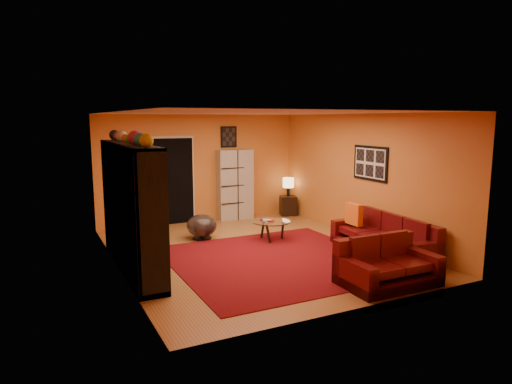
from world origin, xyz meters
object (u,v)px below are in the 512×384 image
entertainment_unit (131,207)px  storage_cabinet (235,184)px  sofa (386,238)px  coffee_table (271,223)px  loveseat (385,265)px  side_table (288,206)px  table_lamp (288,183)px  bowl_chair (202,226)px  tv (133,209)px

entertainment_unit → storage_cabinet: entertainment_unit is taller
entertainment_unit → sofa: bearing=-15.4°
sofa → storage_cabinet: size_ratio=1.28×
sofa → coffee_table: sofa is taller
loveseat → coffee_table: 3.00m
loveseat → side_table: 5.15m
sofa → table_lamp: (0.11, 3.80, 0.56)m
sofa → bowl_chair: size_ratio=3.53×
bowl_chair → side_table: size_ratio=1.26×
side_table → loveseat: bearing=-103.7°
tv → sofa: bearing=-106.4°
coffee_table → storage_cabinet: (0.17, 2.24, 0.51)m
coffee_table → storage_cabinet: bearing=85.7°
tv → storage_cabinet: 4.10m
table_lamp → coffee_table: bearing=-128.1°
entertainment_unit → storage_cabinet: (3.10, 2.80, -0.18)m
tv → sofa: tv is taller
loveseat → coffee_table: (-0.37, 2.97, 0.07)m
entertainment_unit → tv: entertainment_unit is taller
loveseat → table_lamp: size_ratio=3.03×
entertainment_unit → loveseat: entertainment_unit is taller
table_lamp → storage_cabinet: bearing=171.4°
bowl_chair → storage_cabinet: bearing=46.7°
coffee_table → storage_cabinet: size_ratio=0.46×
storage_cabinet → bowl_chair: size_ratio=2.76×
bowl_chair → table_lamp: 3.17m
coffee_table → sofa: bearing=-50.2°
tv → coffee_table: tv is taller
table_lamp → bowl_chair: bearing=-155.5°
entertainment_unit → storage_cabinet: size_ratio=1.72×
side_table → storage_cabinet: bearing=171.4°
tv → storage_cabinet: size_ratio=0.56×
loveseat → sofa: bearing=-41.9°
coffee_table → storage_cabinet: storage_cabinet is taller
bowl_chair → entertainment_unit: bearing=-142.5°
storage_cabinet → coffee_table: bearing=-90.8°
entertainment_unit → bowl_chair: (1.68, 1.29, -0.77)m
entertainment_unit → sofa: size_ratio=1.35×
bowl_chair → coffee_table: bearing=-30.5°
side_table → table_lamp: 0.59m
entertainment_unit → bowl_chair: 2.26m
tv → sofa: size_ratio=0.44×
loveseat → entertainment_unit: bearing=54.6°
sofa → side_table: (0.11, 3.80, -0.04)m
loveseat → storage_cabinet: 5.26m
coffee_table → bowl_chair: 1.46m
sofa → entertainment_unit: bearing=168.5°
coffee_table → table_lamp: 2.62m
sofa → bowl_chair: (-2.73, 2.51, -0.01)m
tv → bowl_chair: size_ratio=1.53×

